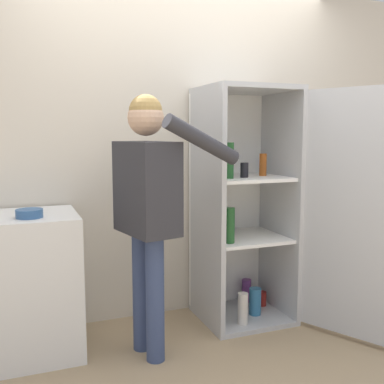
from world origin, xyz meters
name	(u,v)px	position (x,y,z in m)	size (l,w,h in m)	color
ground_plane	(232,366)	(0.00, 0.00, 0.00)	(12.00, 12.00, 0.00)	tan
wall_back	(178,150)	(0.00, 0.98, 1.27)	(7.00, 0.06, 2.55)	beige
refrigerator	(263,209)	(0.51, 0.55, 0.85)	(0.98, 1.18, 1.73)	#B7BABC
person	(148,195)	(-0.42, 0.33, 1.03)	(0.72, 0.58, 1.63)	#384770
counter	(16,286)	(-1.20, 0.63, 0.45)	(0.77, 0.60, 0.90)	white
bowl	(29,213)	(-1.11, 0.51, 0.92)	(0.16, 0.16, 0.05)	#335B8E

